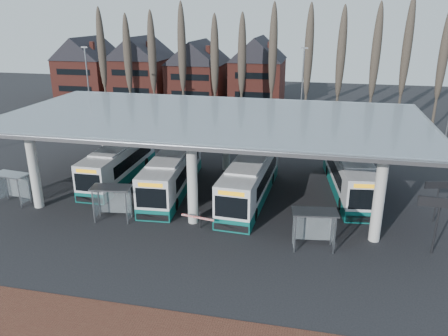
% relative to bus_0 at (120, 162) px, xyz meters
% --- Properties ---
extents(ground, '(140.00, 140.00, 0.00)m').
position_rel_bus_0_xyz_m(ground, '(8.62, -9.38, -1.46)').
color(ground, black).
rests_on(ground, ground).
extents(station_canopy, '(32.00, 16.00, 6.34)m').
position_rel_bus_0_xyz_m(station_canopy, '(8.62, -1.38, 4.22)').
color(station_canopy, silver).
rests_on(station_canopy, ground).
extents(poplar_row, '(45.10, 1.10, 14.50)m').
position_rel_bus_0_xyz_m(poplar_row, '(8.62, 23.62, 7.32)').
color(poplar_row, '#473D33').
rests_on(poplar_row, ground).
extents(townhouse_row, '(36.80, 10.30, 12.25)m').
position_rel_bus_0_xyz_m(townhouse_row, '(-7.13, 34.62, 4.48)').
color(townhouse_row, maroon).
rests_on(townhouse_row, ground).
extents(lamp_post_a, '(0.80, 0.16, 10.17)m').
position_rel_bus_0_xyz_m(lamp_post_a, '(-9.38, 12.62, 3.88)').
color(lamp_post_a, slate).
rests_on(lamp_post_a, ground).
extents(lamp_post_b, '(0.80, 0.16, 10.17)m').
position_rel_bus_0_xyz_m(lamp_post_b, '(14.62, 16.62, 3.88)').
color(lamp_post_b, slate).
rests_on(lamp_post_b, ground).
extents(bus_0, '(2.51, 11.16, 3.09)m').
position_rel_bus_0_xyz_m(bus_0, '(0.00, 0.00, 0.00)').
color(bus_0, white).
rests_on(bus_0, ground).
extents(bus_1, '(3.36, 11.77, 3.23)m').
position_rel_bus_0_xyz_m(bus_1, '(5.40, -1.63, 0.06)').
color(bus_1, white).
rests_on(bus_1, ground).
extents(bus_2, '(3.15, 11.94, 3.28)m').
position_rel_bus_0_xyz_m(bus_2, '(11.81, -1.90, 0.09)').
color(bus_2, white).
rests_on(bus_2, ground).
extents(bus_3, '(3.98, 12.00, 3.27)m').
position_rel_bus_0_xyz_m(bus_3, '(19.37, 1.24, 0.08)').
color(bus_3, white).
rests_on(bus_3, ground).
extents(shelter_0, '(2.70, 1.58, 2.38)m').
position_rel_bus_0_xyz_m(shelter_0, '(-5.58, -6.60, 0.28)').
color(shelter_0, gray).
rests_on(shelter_0, ground).
extents(shelter_1, '(2.85, 1.70, 2.50)m').
position_rel_bus_0_xyz_m(shelter_1, '(3.06, -7.64, 0.36)').
color(shelter_1, gray).
rests_on(shelter_1, ground).
extents(shelter_2, '(2.88, 1.73, 2.52)m').
position_rel_bus_0_xyz_m(shelter_2, '(16.80, -8.66, 0.38)').
color(shelter_2, gray).
rests_on(shelter_2, ground).
extents(info_sign_0, '(2.46, 0.21, 3.66)m').
position_rel_bus_0_xyz_m(info_sign_0, '(23.88, -7.83, 1.61)').
color(info_sign_0, black).
rests_on(info_sign_0, ground).
extents(info_sign_1, '(1.98, 0.60, 3.00)m').
position_rel_bus_0_xyz_m(info_sign_1, '(24.96, -3.23, 1.06)').
color(info_sign_1, black).
rests_on(info_sign_1, ground).
extents(barrier, '(2.34, 0.84, 1.18)m').
position_rel_bus_0_xyz_m(barrier, '(9.31, -8.00, -0.54)').
color(barrier, black).
rests_on(barrier, ground).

